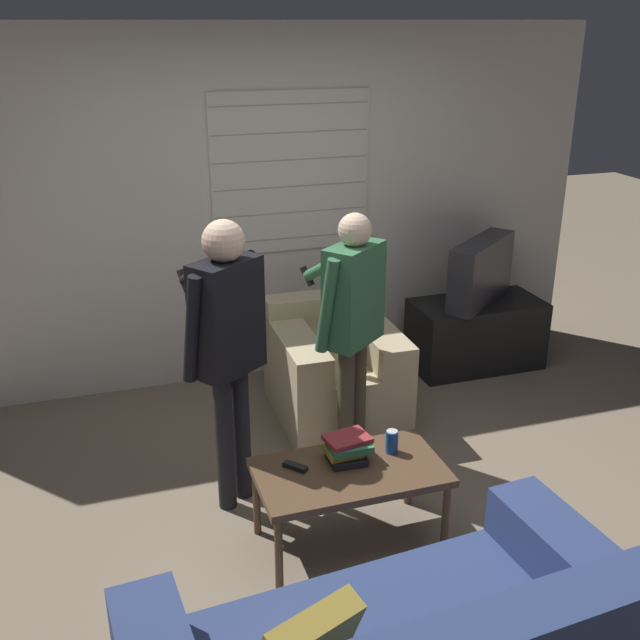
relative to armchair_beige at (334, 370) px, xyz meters
name	(u,v)px	position (x,y,z in m)	size (l,w,h in m)	color
ground_plane	(349,523)	(-0.32, -1.19, -0.33)	(16.00, 16.00, 0.00)	#7F705B
wall_back	(256,209)	(-0.31, 0.84, 0.96)	(5.20, 0.08, 2.55)	silver
armchair_beige	(334,370)	(0.00, 0.00, 0.00)	(0.81, 0.93, 0.77)	#C6B289
coffee_table	(350,477)	(-0.38, -1.34, 0.08)	(0.95, 0.53, 0.45)	brown
tv_stand	(476,334)	(1.31, 0.40, -0.06)	(1.00, 0.51, 0.53)	black
tv	(480,272)	(1.31, 0.40, 0.45)	(0.74, 0.64, 0.49)	#2D2D33
person_left_standing	(226,333)	(-0.87, -0.78, 0.71)	(0.48, 0.79, 1.64)	black
person_right_standing	(352,311)	(-0.09, -0.56, 0.65)	(0.48, 0.75, 1.56)	#4C4233
book_stack	(347,449)	(-0.36, -1.26, 0.19)	(0.24, 0.21, 0.13)	black
soda_can	(392,441)	(-0.11, -1.26, 0.19)	(0.07, 0.07, 0.13)	#194C9E
spare_remote	(295,467)	(-0.64, -1.25, 0.14)	(0.12, 0.12, 0.02)	black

